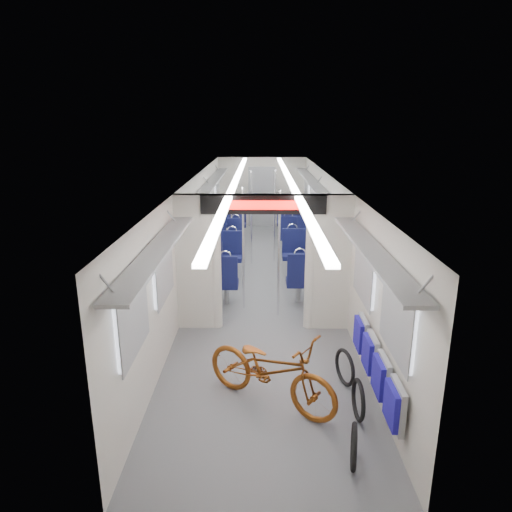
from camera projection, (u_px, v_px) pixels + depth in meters
The scene contains 14 objects.
carriage at pixel (263, 221), 9.16m from camera, with size 12.00×12.02×2.31m.
bicycle at pixel (271, 369), 5.62m from camera, with size 0.64×1.84×0.97m, color brown.
flip_bench at pixel (375, 365), 5.53m from camera, with size 0.12×2.09×0.49m.
bike_hoop_a at pixel (354, 449), 4.63m from camera, with size 0.49×0.49×0.05m, color black.
bike_hoop_b at pixel (358, 402), 5.40m from camera, with size 0.51×0.51×0.05m, color black.
bike_hoop_c at pixel (345, 369), 6.11m from camera, with size 0.51×0.51×0.05m, color black.
seat_bay_near_left at pixel (218, 263), 9.60m from camera, with size 0.93×2.15×1.12m.
seat_bay_near_right at pixel (306, 261), 9.71m from camera, with size 0.94×2.22×1.15m.
seat_bay_far_left at pixel (229, 226), 13.05m from camera, with size 0.90×2.04×1.09m.
seat_bay_far_right at pixel (294, 225), 13.19m from camera, with size 0.93×2.18×1.13m.
stanchion_near_left at pixel (243, 250), 8.40m from camera, with size 0.04×0.04×2.30m, color silver.
stanchion_near_right at pixel (279, 255), 8.07m from camera, with size 0.05×0.05×2.30m, color silver.
stanchion_far_left at pixel (251, 219), 11.09m from camera, with size 0.04×0.04×2.30m, color silver.
stanchion_far_right at pixel (275, 217), 11.33m from camera, with size 0.04×0.04×2.30m, color silver.
Camera 1 is at (-0.05, -9.26, 3.41)m, focal length 32.00 mm.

